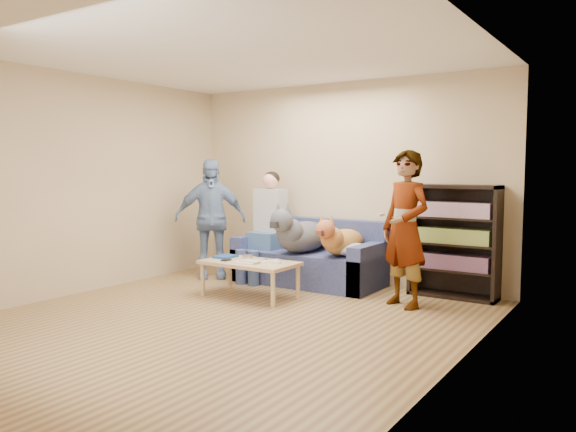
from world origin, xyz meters
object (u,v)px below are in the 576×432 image
Objects in this scene: dog_tan at (340,240)px; coffee_table at (250,265)px; camera_silver at (248,257)px; bookshelf at (454,239)px; notebook_blue at (226,257)px; person_seated at (266,222)px; person_standing_left at (210,219)px; person_standing_right at (405,229)px; sofa at (310,261)px; dog_gray at (299,234)px.

dog_tan is 1.04× the size of coffee_table.
bookshelf is (2.08, 1.19, 0.23)m from camera_silver.
person_seated is (-0.04, 0.90, 0.34)m from notebook_blue.
person_standing_left is 1.02m from notebook_blue.
camera_silver is at bearing -68.74° from person_seated.
bookshelf is (0.31, 0.74, -0.16)m from person_standing_right.
person_seated is at bearing 177.98° from dog_tan.
person_standing_left is (-2.80, 0.06, -0.03)m from person_standing_right.
bookshelf is at bearing 33.74° from coffee_table.
notebook_blue is 0.20× the size of bookshelf.
sofa is 1.29× the size of person_seated.
dog_gray reaches higher than sofa.
coffee_table is at bearing -136.87° from person_standing_right.
person_standing_right is at bearing -18.61° from sofa.
person_standing_right reaches higher than dog_tan.
camera_silver is (-1.77, -0.45, -0.40)m from person_standing_right.
dog_tan is at bearing -175.21° from person_standing_right.
person_standing_right is at bearing -19.25° from dog_tan.
dog_gray is (0.27, 0.71, 0.21)m from camera_silver.
notebook_blue is at bearing -125.27° from dog_gray.
person_seated reaches higher than notebook_blue.
dog_gray is at bearing -92.06° from sofa.
dog_gray is (-1.50, 0.26, -0.18)m from person_standing_right.
person_seated is (-0.60, -0.13, 0.49)m from sofa.
person_standing_left is 1.27× the size of dog_gray.
bookshelf is (2.36, 1.26, 0.25)m from notebook_blue.
dog_tan reaches higher than notebook_blue.
person_standing_left is at bearing -157.21° from person_standing_right.
person_standing_right is at bearing 14.27° from notebook_blue.
person_standing_left reaches higher than notebook_blue.
person_seated reaches higher than dog_tan.
notebook_blue is 2.69m from bookshelf.
person_seated is 1.15m from dog_tan.
person_standing_right is at bearing 14.31° from camera_silver.
coffee_table is at bearing -146.26° from bookshelf.
person_standing_right is 1.04× the size of person_standing_left.
dog_gray is at bearing 54.73° from notebook_blue.
bookshelf is (1.27, 0.40, 0.07)m from dog_tan.
person_seated is at bearing 92.71° from notebook_blue.
dog_tan is 0.88× the size of bookshelf.
person_seated is 2.43m from bookshelf.
dog_tan is (1.84, 0.28, -0.19)m from person_standing_left.
dog_gray is 1.87m from bookshelf.
notebook_blue reaches higher than coffee_table.
camera_silver is 0.09× the size of dog_gray.
sofa is 1.50× the size of dog_gray.
camera_silver is at bearing -69.10° from person_standing_left.
bookshelf is (3.11, 0.68, -0.13)m from person_standing_left.
person_standing_left is 1.10× the size of person_seated.
dog_gray reaches higher than coffee_table.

